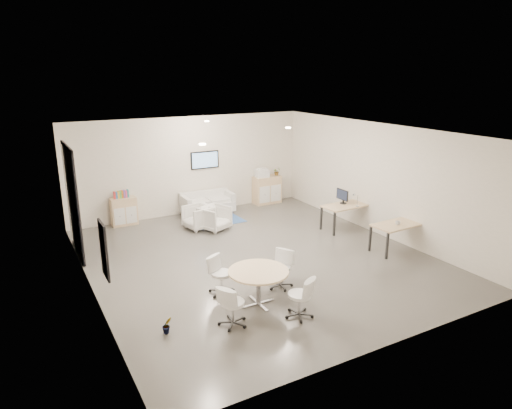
{
  "coord_description": "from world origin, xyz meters",
  "views": [
    {
      "loc": [
        -5.25,
        -9.43,
        4.57
      ],
      "look_at": [
        0.2,
        0.4,
        1.29
      ],
      "focal_mm": 32.0,
      "sensor_mm": 36.0,
      "label": 1
    }
  ],
  "objects": [
    {
      "name": "printer",
      "position": [
        2.57,
        4.24,
        1.13
      ],
      "size": [
        0.48,
        0.41,
        0.31
      ],
      "rotation": [
        0.0,
        0.0,
        -0.11
      ],
      "color": "white",
      "rests_on": "sideboard_right"
    },
    {
      "name": "armchair_right",
      "position": [
        -0.05,
        2.51,
        0.4
      ],
      "size": [
        1.0,
        0.97,
        0.79
      ],
      "primitive_type": "imported",
      "rotation": [
        0.0,
        0.0,
        0.42
      ],
      "color": "silver",
      "rests_on": "room_shell"
    },
    {
      "name": "plant_floor",
      "position": [
        -3.12,
        -2.26,
        0.07
      ],
      "size": [
        0.2,
        0.33,
        0.14
      ],
      "primitive_type": "imported",
      "rotation": [
        0.0,
        0.0,
        0.07
      ],
      "color": "#3F7F3F",
      "rests_on": "room_shell"
    },
    {
      "name": "loveseat",
      "position": [
        0.37,
        4.07,
        0.34
      ],
      "size": [
        1.7,
        0.87,
        0.63
      ],
      "rotation": [
        0.0,
        0.0,
        -0.02
      ],
      "color": "silver",
      "rests_on": "room_shell"
    },
    {
      "name": "sideboard_right",
      "position": [
        2.77,
        4.24,
        0.49
      ],
      "size": [
        0.99,
        0.48,
        0.99
      ],
      "color": "#D4AF80",
      "rests_on": "room_shell"
    },
    {
      "name": "sideboard_left",
      "position": [
        -2.31,
        4.27,
        0.43
      ],
      "size": [
        0.77,
        0.4,
        0.86
      ],
      "color": "#D4AF80",
      "rests_on": "room_shell"
    },
    {
      "name": "books",
      "position": [
        -2.35,
        4.28,
        0.97
      ],
      "size": [
        0.45,
        0.14,
        0.22
      ],
      "color": "red",
      "rests_on": "sideboard_left"
    },
    {
      "name": "blue_rug",
      "position": [
        0.3,
        3.23,
        0.01
      ],
      "size": [
        1.71,
        1.18,
        0.01
      ],
      "primitive_type": "cube",
      "rotation": [
        0.0,
        0.0,
        0.04
      ],
      "color": "navy",
      "rests_on": "room_shell"
    },
    {
      "name": "armchair_left",
      "position": [
        -0.44,
        2.83,
        0.39
      ],
      "size": [
        0.83,
        0.87,
        0.79
      ],
      "primitive_type": "imported",
      "rotation": [
        0.0,
        0.0,
        -1.41
      ],
      "color": "silver",
      "rests_on": "room_shell"
    },
    {
      "name": "meeting_chairs",
      "position": [
        -1.15,
        -2.13,
        0.41
      ],
      "size": [
        2.39,
        2.39,
        0.82
      ],
      "color": "white",
      "rests_on": "room_shell"
    },
    {
      "name": "room_shell",
      "position": [
        0.0,
        0.0,
        1.6
      ],
      "size": [
        9.6,
        10.6,
        4.8
      ],
      "color": "#514E4A",
      "rests_on": "ground"
    },
    {
      "name": "round_table",
      "position": [
        -1.15,
        -2.13,
        0.66
      ],
      "size": [
        1.23,
        1.23,
        0.75
      ],
      "color": "#D4AF80",
      "rests_on": "room_shell"
    },
    {
      "name": "cup",
      "position": [
        3.4,
        -1.42,
        0.81
      ],
      "size": [
        0.13,
        0.1,
        0.12
      ],
      "primitive_type": "imported",
      "rotation": [
        0.0,
        0.0,
        -0.06
      ],
      "color": "white",
      "rests_on": "desk_front"
    },
    {
      "name": "desk_front",
      "position": [
        3.5,
        -1.35,
        0.67
      ],
      "size": [
        1.47,
        0.79,
        0.75
      ],
      "rotation": [
        0.0,
        0.0,
        0.05
      ],
      "color": "#D4AF80",
      "rests_on": "room_shell"
    },
    {
      "name": "glass_door",
      "position": [
        -3.95,
        2.51,
        1.5
      ],
      "size": [
        0.09,
        1.9,
        2.85
      ],
      "color": "black",
      "rests_on": "room_shell"
    },
    {
      "name": "ceiling_spots",
      "position": [
        -0.2,
        0.83,
        3.18
      ],
      "size": [
        3.14,
        4.14,
        0.03
      ],
      "color": "#FFEAC6",
      "rests_on": "room_shell"
    },
    {
      "name": "desk_rear",
      "position": [
        3.42,
        0.66,
        0.68
      ],
      "size": [
        1.49,
        0.8,
        0.76
      ],
      "rotation": [
        0.0,
        0.0,
        0.05
      ],
      "color": "#D4AF80",
      "rests_on": "room_shell"
    },
    {
      "name": "plant_cabinet",
      "position": [
        3.16,
        4.23,
        1.1
      ],
      "size": [
        0.27,
        0.3,
        0.22
      ],
      "primitive_type": "imported",
      "rotation": [
        0.0,
        0.0,
        0.08
      ],
      "color": "#3F7F3F",
      "rests_on": "sideboard_right"
    },
    {
      "name": "wall_tv",
      "position": [
        0.5,
        4.46,
        1.75
      ],
      "size": [
        0.98,
        0.06,
        0.58
      ],
      "color": "black",
      "rests_on": "room_shell"
    },
    {
      "name": "monitor",
      "position": [
        3.38,
        0.81,
        0.99
      ],
      "size": [
        0.2,
        0.5,
        0.44
      ],
      "color": "black",
      "rests_on": "desk_rear"
    },
    {
      "name": "artwork",
      "position": [
        -3.97,
        -1.6,
        1.55
      ],
      "size": [
        0.05,
        0.54,
        1.04
      ],
      "color": "black",
      "rests_on": "room_shell"
    }
  ]
}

